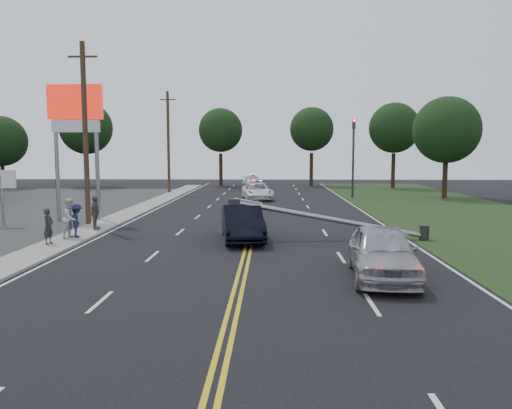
{
  "coord_description": "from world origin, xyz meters",
  "views": [
    {
      "loc": [
        0.99,
        -15.15,
        4.08
      ],
      "look_at": [
        0.28,
        7.53,
        1.7
      ],
      "focal_mm": 35.0,
      "sensor_mm": 36.0,
      "label": 1
    }
  ],
  "objects_px": {
    "emergency_a": "(257,191)",
    "bystander_c": "(77,221)",
    "emergency_b": "(253,183)",
    "fallen_streetlight": "(340,220)",
    "bystander_a": "(49,226)",
    "small_sign": "(2,184)",
    "bystander_d": "(95,213)",
    "waiting_sedan": "(382,252)",
    "crashed_sedan": "(242,223)",
    "traffic_signal": "(353,151)",
    "bystander_b": "(71,218)",
    "utility_pole_mid": "(85,134)",
    "pylon_sign": "(75,119)",
    "utility_pole_far": "(168,142)"
  },
  "relations": [
    {
      "from": "crashed_sedan",
      "to": "emergency_a",
      "type": "height_order",
      "value": "crashed_sedan"
    },
    {
      "from": "emergency_b",
      "to": "utility_pole_mid",
      "type": "bearing_deg",
      "value": -120.79
    },
    {
      "from": "waiting_sedan",
      "to": "bystander_b",
      "type": "relative_size",
      "value": 2.71
    },
    {
      "from": "bystander_c",
      "to": "utility_pole_far",
      "type": "bearing_deg",
      "value": -15.96
    },
    {
      "from": "pylon_sign",
      "to": "small_sign",
      "type": "height_order",
      "value": "pylon_sign"
    },
    {
      "from": "bystander_a",
      "to": "bystander_d",
      "type": "height_order",
      "value": "bystander_d"
    },
    {
      "from": "bystander_a",
      "to": "small_sign",
      "type": "bearing_deg",
      "value": 49.01
    },
    {
      "from": "emergency_b",
      "to": "bystander_c",
      "type": "xyz_separation_m",
      "value": [
        -7.08,
        -31.34,
        0.2
      ]
    },
    {
      "from": "emergency_a",
      "to": "utility_pole_far",
      "type": "bearing_deg",
      "value": 136.14
    },
    {
      "from": "bystander_b",
      "to": "emergency_a",
      "type": "bearing_deg",
      "value": -7.51
    },
    {
      "from": "crashed_sedan",
      "to": "emergency_a",
      "type": "xyz_separation_m",
      "value": [
        0.11,
        20.09,
        -0.12
      ]
    },
    {
      "from": "small_sign",
      "to": "waiting_sedan",
      "type": "relative_size",
      "value": 0.62
    },
    {
      "from": "emergency_b",
      "to": "bystander_d",
      "type": "distance_m",
      "value": 29.75
    },
    {
      "from": "small_sign",
      "to": "traffic_signal",
      "type": "bearing_deg",
      "value": 38.9
    },
    {
      "from": "waiting_sedan",
      "to": "bystander_a",
      "type": "distance_m",
      "value": 14.18
    },
    {
      "from": "emergency_a",
      "to": "emergency_b",
      "type": "height_order",
      "value": "same"
    },
    {
      "from": "emergency_a",
      "to": "utility_pole_mid",
      "type": "bearing_deg",
      "value": -128.79
    },
    {
      "from": "pylon_sign",
      "to": "bystander_d",
      "type": "distance_m",
      "value": 6.8
    },
    {
      "from": "small_sign",
      "to": "fallen_streetlight",
      "type": "relative_size",
      "value": 0.33
    },
    {
      "from": "traffic_signal",
      "to": "bystander_a",
      "type": "distance_m",
      "value": 29.65
    },
    {
      "from": "small_sign",
      "to": "emergency_a",
      "type": "height_order",
      "value": "small_sign"
    },
    {
      "from": "small_sign",
      "to": "utility_pole_far",
      "type": "bearing_deg",
      "value": 77.69
    },
    {
      "from": "fallen_streetlight",
      "to": "bystander_b",
      "type": "bearing_deg",
      "value": -177.61
    },
    {
      "from": "small_sign",
      "to": "emergency_a",
      "type": "xyz_separation_m",
      "value": [
        13.74,
        15.85,
        -1.63
      ]
    },
    {
      "from": "emergency_a",
      "to": "bystander_c",
      "type": "xyz_separation_m",
      "value": [
        -7.85,
        -20.22,
        0.21
      ]
    },
    {
      "from": "fallen_streetlight",
      "to": "utility_pole_far",
      "type": "relative_size",
      "value": 0.94
    },
    {
      "from": "pylon_sign",
      "to": "bystander_b",
      "type": "height_order",
      "value": "pylon_sign"
    },
    {
      "from": "small_sign",
      "to": "emergency_b",
      "type": "xyz_separation_m",
      "value": [
        12.97,
        26.98,
        -1.63
      ]
    },
    {
      "from": "bystander_b",
      "to": "utility_pole_mid",
      "type": "bearing_deg",
      "value": 25.01
    },
    {
      "from": "fallen_streetlight",
      "to": "crashed_sedan",
      "type": "relative_size",
      "value": 1.87
    },
    {
      "from": "emergency_b",
      "to": "bystander_c",
      "type": "height_order",
      "value": "bystander_c"
    },
    {
      "from": "emergency_b",
      "to": "bystander_a",
      "type": "xyz_separation_m",
      "value": [
        -7.64,
        -33.07,
        0.19
      ]
    },
    {
      "from": "bystander_a",
      "to": "bystander_c",
      "type": "distance_m",
      "value": 1.82
    },
    {
      "from": "small_sign",
      "to": "crashed_sedan",
      "type": "height_order",
      "value": "small_sign"
    },
    {
      "from": "small_sign",
      "to": "bystander_d",
      "type": "relative_size",
      "value": 1.78
    },
    {
      "from": "utility_pole_mid",
      "to": "bystander_b",
      "type": "height_order",
      "value": "utility_pole_mid"
    },
    {
      "from": "traffic_signal",
      "to": "bystander_d",
      "type": "distance_m",
      "value": 26.0
    },
    {
      "from": "fallen_streetlight",
      "to": "bystander_b",
      "type": "height_order",
      "value": "bystander_b"
    },
    {
      "from": "small_sign",
      "to": "bystander_d",
      "type": "bearing_deg",
      "value": -18.05
    },
    {
      "from": "small_sign",
      "to": "bystander_a",
      "type": "relative_size",
      "value": 2.0
    },
    {
      "from": "pylon_sign",
      "to": "emergency_a",
      "type": "distance_m",
      "value": 18.03
    },
    {
      "from": "waiting_sedan",
      "to": "pylon_sign",
      "type": "bearing_deg",
      "value": 144.23
    },
    {
      "from": "small_sign",
      "to": "emergency_a",
      "type": "bearing_deg",
      "value": 49.08
    },
    {
      "from": "utility_pole_far",
      "to": "fallen_streetlight",
      "type": "bearing_deg",
      "value": -62.76
    },
    {
      "from": "fallen_streetlight",
      "to": "emergency_a",
      "type": "bearing_deg",
      "value": 102.62
    },
    {
      "from": "bystander_b",
      "to": "bystander_d",
      "type": "relative_size",
      "value": 1.07
    },
    {
      "from": "traffic_signal",
      "to": "utility_pole_far",
      "type": "relative_size",
      "value": 0.7
    },
    {
      "from": "utility_pole_mid",
      "to": "bystander_b",
      "type": "xyz_separation_m",
      "value": [
        0.87,
        -4.52,
        -4.03
      ]
    },
    {
      "from": "small_sign",
      "to": "waiting_sedan",
      "type": "height_order",
      "value": "small_sign"
    },
    {
      "from": "traffic_signal",
      "to": "bystander_b",
      "type": "distance_m",
      "value": 28.17
    }
  ]
}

